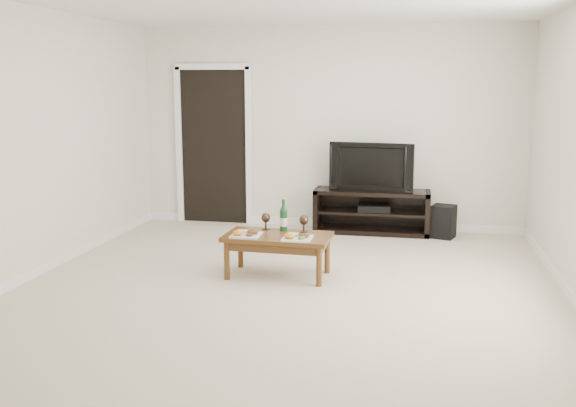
# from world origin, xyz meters

# --- Properties ---
(floor) EXTENTS (5.50, 5.50, 0.00)m
(floor) POSITION_xyz_m (0.00, 0.00, 0.00)
(floor) COLOR beige
(floor) RESTS_ON ground
(back_wall) EXTENTS (5.00, 0.04, 2.60)m
(back_wall) POSITION_xyz_m (0.00, 2.77, 1.30)
(back_wall) COLOR silver
(back_wall) RESTS_ON ground
(doorway) EXTENTS (0.90, 0.02, 2.05)m
(doorway) POSITION_xyz_m (-1.55, 2.73, 1.02)
(doorway) COLOR black
(doorway) RESTS_ON ground
(media_console) EXTENTS (1.45, 0.45, 0.55)m
(media_console) POSITION_xyz_m (0.60, 2.50, 0.28)
(media_console) COLOR black
(media_console) RESTS_ON ground
(television) EXTENTS (1.06, 0.27, 0.61)m
(television) POSITION_xyz_m (0.60, 2.50, 0.85)
(television) COLOR black
(television) RESTS_ON media_console
(av_receiver) EXTENTS (0.42, 0.33, 0.08)m
(av_receiver) POSITION_xyz_m (0.63, 2.48, 0.33)
(av_receiver) COLOR black
(av_receiver) RESTS_ON media_console
(subwoofer) EXTENTS (0.34, 0.34, 0.40)m
(subwoofer) POSITION_xyz_m (1.48, 2.40, 0.20)
(subwoofer) COLOR black
(subwoofer) RESTS_ON ground
(coffee_table) EXTENTS (1.04, 0.59, 0.42)m
(coffee_table) POSITION_xyz_m (-0.17, 0.42, 0.21)
(coffee_table) COLOR #522E17
(coffee_table) RESTS_ON ground
(plate_left) EXTENTS (0.27, 0.27, 0.07)m
(plate_left) POSITION_xyz_m (-0.46, 0.31, 0.45)
(plate_left) COLOR white
(plate_left) RESTS_ON coffee_table
(plate_right) EXTENTS (0.27, 0.27, 0.07)m
(plate_right) POSITION_xyz_m (0.05, 0.27, 0.45)
(plate_right) COLOR white
(plate_right) RESTS_ON coffee_table
(wine_bottle) EXTENTS (0.07, 0.07, 0.35)m
(wine_bottle) POSITION_xyz_m (-0.15, 0.61, 0.59)
(wine_bottle) COLOR #103D1A
(wine_bottle) RESTS_ON coffee_table
(goblet_left) EXTENTS (0.09, 0.09, 0.17)m
(goblet_left) POSITION_xyz_m (-0.34, 0.62, 0.51)
(goblet_left) COLOR #36281D
(goblet_left) RESTS_ON coffee_table
(goblet_right) EXTENTS (0.09, 0.09, 0.17)m
(goblet_right) POSITION_xyz_m (0.06, 0.58, 0.51)
(goblet_right) COLOR #36281D
(goblet_right) RESTS_ON coffee_table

